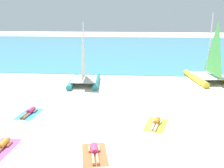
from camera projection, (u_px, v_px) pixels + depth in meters
name	position (u px, v px, depth m)	size (l,w,h in m)	color
ground_plane	(116.00, 84.00, 21.46)	(120.00, 120.00, 0.00)	beige
ocean_water	(124.00, 48.00, 43.36)	(120.00, 40.00, 0.05)	teal
sailboat_teal	(84.00, 75.00, 21.04)	(2.98, 4.33, 5.38)	teal
sailboat_yellow	(210.00, 72.00, 21.95)	(3.70, 5.12, 6.16)	yellow
towel_leftmost	(29.00, 114.00, 15.00)	(1.10, 1.90, 0.01)	#338CD8
sunbather_leftmost	(30.00, 112.00, 15.03)	(0.59, 1.57, 0.30)	#D83372
towel_center_left	(1.00, 149.00, 11.14)	(1.10, 1.90, 0.01)	#D84C99
sunbather_center_left	(2.00, 146.00, 11.17)	(0.57, 1.57, 0.30)	orange
towel_center_right	(95.00, 154.00, 10.72)	(1.10, 1.90, 0.01)	#EA5933
sunbather_center_right	(94.00, 151.00, 10.74)	(0.73, 1.56, 0.30)	#D83372
towel_rightmost	(156.00, 125.00, 13.53)	(1.10, 1.90, 0.01)	yellow
sunbather_rightmost	(156.00, 122.00, 13.56)	(0.80, 1.55, 0.30)	orange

